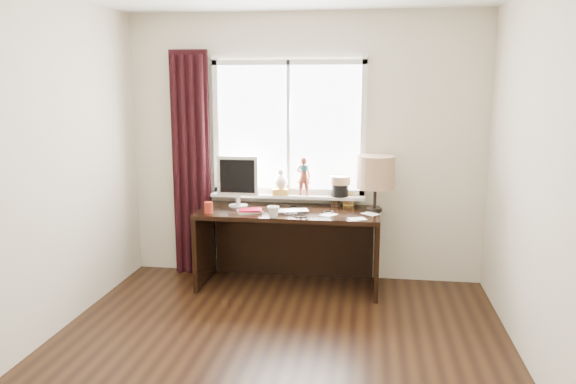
% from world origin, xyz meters
% --- Properties ---
extents(floor, '(3.50, 4.00, 0.00)m').
position_xyz_m(floor, '(0.00, 0.00, 0.00)').
color(floor, black).
rests_on(floor, ground).
extents(wall_back, '(3.50, 0.00, 2.60)m').
position_xyz_m(wall_back, '(0.00, 2.00, 1.30)').
color(wall_back, beige).
rests_on(wall_back, ground).
extents(wall_front, '(3.50, 0.00, 2.60)m').
position_xyz_m(wall_front, '(0.00, -2.00, 1.30)').
color(wall_front, beige).
rests_on(wall_front, ground).
extents(wall_left, '(0.00, 4.00, 2.60)m').
position_xyz_m(wall_left, '(-1.75, 0.00, 1.30)').
color(wall_left, beige).
rests_on(wall_left, ground).
extents(wall_right, '(0.00, 4.00, 2.60)m').
position_xyz_m(wall_right, '(1.75, 0.00, 1.30)').
color(wall_right, beige).
rests_on(wall_right, ground).
extents(laptop, '(0.41, 0.32, 0.03)m').
position_xyz_m(laptop, '(-0.08, 1.53, 0.76)').
color(laptop, silver).
rests_on(laptop, desk).
extents(mug, '(0.15, 0.15, 0.11)m').
position_xyz_m(mug, '(-0.19, 1.33, 0.80)').
color(mug, white).
rests_on(mug, desk).
extents(red_cup, '(0.08, 0.08, 0.10)m').
position_xyz_m(red_cup, '(-0.81, 1.42, 0.80)').
color(red_cup, maroon).
rests_on(red_cup, desk).
extents(window, '(1.52, 0.22, 1.40)m').
position_xyz_m(window, '(-0.14, 1.95, 1.31)').
color(window, white).
rests_on(window, ground).
extents(curtain, '(0.38, 0.09, 2.25)m').
position_xyz_m(curtain, '(-1.13, 1.91, 1.12)').
color(curtain, black).
rests_on(curtain, floor).
extents(desk, '(1.70, 0.70, 0.75)m').
position_xyz_m(desk, '(-0.10, 1.73, 0.51)').
color(desk, black).
rests_on(desk, floor).
extents(monitor, '(0.40, 0.18, 0.49)m').
position_xyz_m(monitor, '(-0.61, 1.74, 1.03)').
color(monitor, beige).
rests_on(monitor, desk).
extents(notebook_stack, '(0.26, 0.23, 0.03)m').
position_xyz_m(notebook_stack, '(-0.44, 1.49, 0.77)').
color(notebook_stack, beige).
rests_on(notebook_stack, desk).
extents(brush_holder, '(0.09, 0.09, 0.25)m').
position_xyz_m(brush_holder, '(0.32, 1.89, 0.81)').
color(brush_holder, black).
rests_on(brush_holder, desk).
extents(icon_frame, '(0.10, 0.03, 0.13)m').
position_xyz_m(icon_frame, '(0.45, 1.92, 0.81)').
color(icon_frame, gold).
rests_on(icon_frame, desk).
extents(table_lamp, '(0.35, 0.35, 0.52)m').
position_xyz_m(table_lamp, '(0.70, 1.72, 1.11)').
color(table_lamp, black).
rests_on(table_lamp, desk).
extents(loose_papers, '(0.56, 0.38, 0.00)m').
position_xyz_m(loose_papers, '(0.50, 1.49, 0.75)').
color(loose_papers, white).
rests_on(loose_papers, desk).
extents(desk_cables, '(0.47, 0.49, 0.01)m').
position_xyz_m(desk_cables, '(0.08, 1.55, 0.75)').
color(desk_cables, black).
rests_on(desk_cables, desk).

